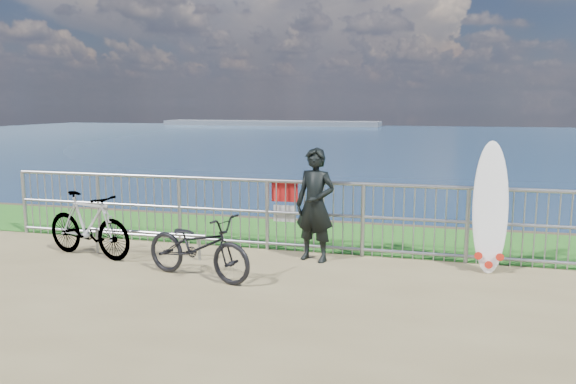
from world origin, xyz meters
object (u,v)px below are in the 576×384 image
(surfboard, at_px, (490,212))
(bicycle_far, at_px, (88,225))
(bicycle_near, at_px, (198,246))
(surfer, at_px, (315,205))

(surfboard, relative_size, bicycle_far, 1.10)
(bicycle_far, bearing_deg, surfboard, -68.97)
(bicycle_near, xyz_separation_m, bicycle_far, (-2.02, 0.55, 0.06))
(surfer, bearing_deg, bicycle_near, -121.25)
(surfer, height_order, surfboard, surfboard)
(surfboard, bearing_deg, bicycle_far, -172.21)
(bicycle_far, bearing_deg, bicycle_near, -92.12)
(surfer, height_order, bicycle_near, surfer)
(surfer, xyz_separation_m, bicycle_far, (-3.32, -0.67, -0.34))
(surfboard, relative_size, bicycle_near, 1.09)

